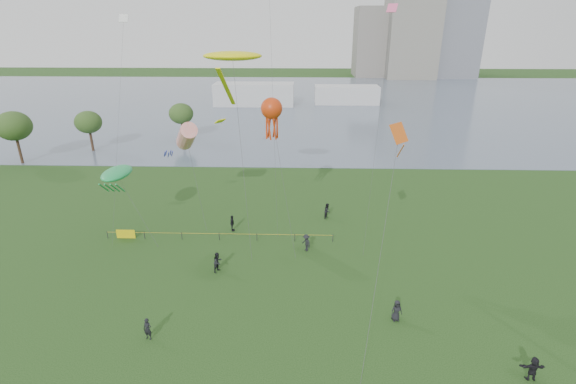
{
  "coord_description": "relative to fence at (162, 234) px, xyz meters",
  "views": [
    {
      "loc": [
        1.0,
        -22.89,
        21.32
      ],
      "look_at": [
        0.0,
        10.0,
        8.0
      ],
      "focal_mm": 26.0,
      "sensor_mm": 36.0,
      "label": 1
    }
  ],
  "objects": [
    {
      "name": "spectator_f",
      "position": [
        3.72,
        -15.03,
        0.31
      ],
      "size": [
        0.72,
        0.56,
        1.74
      ],
      "primitive_type": "imported",
      "rotation": [
        0.0,
        0.0,
        -0.25
      ],
      "color": "black",
      "rests_on": "ground_plane"
    },
    {
      "name": "fence",
      "position": [
        0.0,
        0.0,
        0.0
      ],
      "size": [
        24.07,
        0.07,
        1.05
      ],
      "color": "black",
      "rests_on": "ground_plane"
    },
    {
      "name": "pavilion_right",
      "position": [
        27.59,
        82.04,
        1.95
      ],
      "size": [
        18.0,
        7.0,
        5.0
      ],
      "primitive_type": "cube",
      "color": "silver",
      "rests_on": "ground_plane"
    },
    {
      "name": "building_low",
      "position": [
        45.59,
        152.04,
        13.45
      ],
      "size": [
        16.0,
        18.0,
        28.0
      ],
      "primitive_type": "cube",
      "color": "slate",
      "rests_on": "ground_plane"
    },
    {
      "name": "building_mid",
      "position": [
        59.59,
        146.04,
        18.45
      ],
      "size": [
        20.0,
        20.0,
        38.0
      ],
      "primitive_type": "cube",
      "color": "slate",
      "rests_on": "ground_plane"
    },
    {
      "name": "trees",
      "position": [
        -22.52,
        31.35,
        5.11
      ],
      "size": [
        27.73,
        20.24,
        8.52
      ],
      "color": "#372519",
      "rests_on": "ground_plane"
    },
    {
      "name": "spectator_d",
      "position": [
        22.13,
        -12.39,
        0.32
      ],
      "size": [
        0.94,
        0.7,
        1.76
      ],
      "primitive_type": "imported",
      "rotation": [
        0.0,
        0.0,
        0.18
      ],
      "color": "black",
      "rests_on": "ground_plane"
    },
    {
      "name": "ground_plane",
      "position": [
        13.59,
        -15.96,
        -0.55
      ],
      "size": [
        400.0,
        400.0,
        0.0
      ],
      "primitive_type": "plane",
      "color": "#173410"
    },
    {
      "name": "lake",
      "position": [
        13.59,
        84.04,
        -0.53
      ],
      "size": [
        400.0,
        120.0,
        0.08
      ],
      "primitive_type": "cube",
      "color": "slate",
      "rests_on": "ground_plane"
    },
    {
      "name": "kite_delta",
      "position": [
        21.2,
        -11.24,
        13.19
      ],
      "size": [
        3.55,
        8.88,
        15.04
      ],
      "rotation": [
        0.0,
        0.0,
        -0.42
      ],
      "color": "#3F3F42"
    },
    {
      "name": "kite_octopus",
      "position": [
        11.87,
        0.15,
        13.3
      ],
      "size": [
        3.43,
        4.66,
        14.97
      ],
      "rotation": [
        0.0,
        0.0,
        -0.09
      ],
      "color": "#3F3F42"
    },
    {
      "name": "spectator_c",
      "position": [
        7.19,
        2.16,
        0.38
      ],
      "size": [
        0.57,
        1.14,
        1.87
      ],
      "primitive_type": "imported",
      "rotation": [
        0.0,
        0.0,
        1.68
      ],
      "color": "black",
      "rests_on": "ground_plane"
    },
    {
      "name": "kite_windsock",
      "position": [
        2.31,
        4.64,
        9.48
      ],
      "size": [
        4.54,
        5.48,
        11.96
      ],
      "rotation": [
        0.0,
        0.0,
        -0.11
      ],
      "color": "#3F3F42"
    },
    {
      "name": "pavilion_left",
      "position": [
        1.59,
        79.04,
        2.45
      ],
      "size": [
        22.0,
        8.0,
        6.0
      ],
      "primitive_type": "cube",
      "color": "silver",
      "rests_on": "ground_plane"
    },
    {
      "name": "spectator_a",
      "position": [
        7.13,
        -5.99,
        0.42
      ],
      "size": [
        1.12,
        1.19,
        1.95
      ],
      "primitive_type": "imported",
      "rotation": [
        0.0,
        0.0,
        1.03
      ],
      "color": "black",
      "rests_on": "ground_plane"
    },
    {
      "name": "spectator_e",
      "position": [
        29.62,
        -17.97,
        0.31
      ],
      "size": [
        1.62,
        0.54,
        1.74
      ],
      "primitive_type": "imported",
      "rotation": [
        0.0,
        0.0,
        3.13
      ],
      "color": "black",
      "rests_on": "ground_plane"
    },
    {
      "name": "kite_stingray",
      "position": [
        8.05,
        2.39,
        17.87
      ],
      "size": [
        5.66,
        10.24,
        18.92
      ],
      "rotation": [
        0.0,
        0.0,
        0.05
      ],
      "color": "#3F3F42"
    },
    {
      "name": "spectator_b",
      "position": [
        15.3,
        -1.96,
        0.35
      ],
      "size": [
        1.22,
        1.34,
        1.81
      ],
      "primitive_type": "imported",
      "rotation": [
        0.0,
        0.0,
        -0.95
      ],
      "color": "black",
      "rests_on": "ground_plane"
    },
    {
      "name": "kite_creature",
      "position": [
        -4.2,
        0.91,
        6.52
      ],
      "size": [
        5.65,
        5.03,
        7.57
      ],
      "rotation": [
        0.0,
        0.0,
        0.33
      ],
      "color": "#3F3F42"
    },
    {
      "name": "spectator_g",
      "position": [
        17.86,
        5.75,
        0.38
      ],
      "size": [
        1.01,
        1.11,
        1.86
      ],
      "primitive_type": "imported",
      "rotation": [
        0.0,
        0.0,
        1.15
      ],
      "color": "black",
      "rests_on": "ground_plane"
    }
  ]
}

